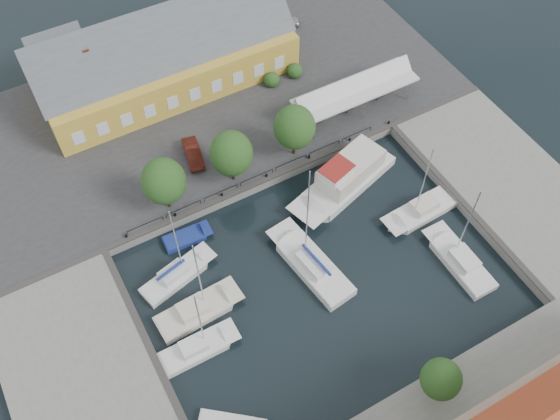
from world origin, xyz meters
name	(u,v)px	position (x,y,z in m)	size (l,w,h in m)	color
ground	(311,265)	(0.00, 0.00, 0.00)	(140.00, 140.00, 0.00)	black
north_quay	(206,108)	(0.00, 23.00, 0.50)	(56.00, 26.00, 1.00)	#2D2D30
west_quay	(91,395)	(-22.00, -2.00, 0.50)	(12.00, 24.00, 1.00)	slate
east_quay	(509,186)	(22.00, -2.00, 0.50)	(12.00, 24.00, 1.00)	slate
quay_edge_fittings	(287,222)	(0.02, 4.75, 1.06)	(56.00, 24.72, 0.40)	#383533
warehouse	(160,60)	(-2.60, 28.36, 4.43)	(28.56, 14.00, 9.55)	gold
tent_canopy	(355,90)	(14.00, 14.50, 3.68)	(14.00, 4.00, 2.83)	silver
quay_trees	(231,153)	(-2.00, 12.00, 4.88)	(18.20, 4.20, 6.30)	black
car_silver	(283,21)	(14.27, 30.67, 1.69)	(1.63, 4.05, 1.38)	#B0B1B8
car_red	(193,153)	(-4.35, 16.47, 1.71)	(1.51, 4.32, 1.42)	#561A13
center_sailboat	(312,265)	(-0.14, -0.23, 0.36)	(4.25, 10.33, 13.64)	silver
trawler	(346,179)	(7.85, 6.48, 1.02)	(13.18, 7.28, 5.00)	silver
east_boat_b	(420,212)	(12.33, -0.17, 0.26)	(7.95, 2.98, 10.73)	silver
east_boat_c	(460,262)	(12.11, -6.58, 0.26)	(2.66, 8.34, 10.62)	silver
west_boat_a	(177,276)	(-11.46, 4.84, 0.27)	(7.84, 3.93, 10.24)	silver
west_boat_b	(197,311)	(-11.33, 0.69, 0.26)	(8.11, 3.16, 10.91)	beige
west_boat_c	(198,349)	(-12.77, -2.55, 0.26)	(7.03, 2.31, 9.64)	silver
launch_nw	(187,238)	(-8.92, 8.35, 0.09)	(4.83, 2.12, 0.88)	navy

